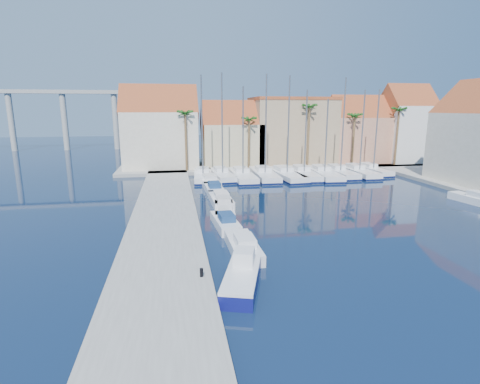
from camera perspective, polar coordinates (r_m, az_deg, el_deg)
name	(u,v)px	position (r m, az deg, el deg)	size (l,w,h in m)	color
ground	(330,301)	(21.41, 13.50, -15.90)	(260.00, 260.00, 0.00)	black
quay_west	(164,228)	(32.20, -11.54, -5.45)	(6.00, 77.00, 0.50)	gray
shore_north	(275,164)	(68.27, 5.29, 4.28)	(54.00, 16.00, 0.50)	gray
bollard	(202,273)	(22.39, -5.89, -12.11)	(0.20, 0.20, 0.51)	black
fishing_boat	(242,276)	(22.12, 0.33, -12.72)	(3.34, 5.70, 1.89)	navy
motorboat_west_0	(243,246)	(26.94, 0.51, -8.23)	(1.95, 5.87, 1.40)	white
motorboat_west_1	(225,222)	(32.45, -2.24, -4.57)	(2.11, 5.51, 1.40)	white
motorboat_west_2	(224,210)	(36.32, -2.39, -2.69)	(2.42, 5.90, 1.40)	white
motorboat_west_3	(221,199)	(40.60, -2.97, -1.06)	(2.19, 6.47, 1.40)	white
motorboat_west_4	(214,188)	(45.93, -4.00, 0.54)	(2.09, 6.20, 1.40)	white
motorboat_west_5	(209,180)	(51.25, -4.77, 1.80)	(2.74, 7.32, 1.40)	white
motorboat_west_6	(201,173)	(56.88, -5.90, 2.85)	(2.05, 5.34, 1.40)	white
motorboat_east_1	(473,198)	(48.00, 31.97, -0.84)	(2.34, 5.24, 1.40)	white
sailboat_0	(203,175)	(54.51, -5.66, 2.55)	(3.12, 9.79, 14.56)	white
sailboat_1	(222,174)	(54.95, -2.78, 2.69)	(3.22, 9.47, 14.92)	white
sailboat_2	(242,175)	(54.48, 0.34, 2.56)	(2.85, 10.74, 13.07)	white
sailboat_3	(264,174)	(55.35, 3.72, 2.72)	(3.26, 10.97, 14.77)	white
sailboat_4	(286,174)	(55.83, 6.95, 2.73)	(3.76, 11.42, 14.57)	white
sailboat_5	(303,173)	(56.92, 9.58, 2.82)	(3.61, 11.06, 12.69)	white
sailboat_6	(323,173)	(57.63, 12.56, 2.79)	(3.84, 11.44, 11.43)	white
sailboat_7	(339,172)	(59.12, 14.83, 2.98)	(2.70, 9.64, 14.45)	white
sailboat_8	(358,171)	(60.58, 17.49, 3.00)	(2.70, 10.12, 12.77)	white
sailboat_9	(371,170)	(62.64, 19.40, 3.20)	(2.99, 8.74, 12.92)	white
building_0	(160,130)	(64.27, -12.04, 9.16)	(12.30, 9.00, 13.50)	beige
building_1	(232,137)	(65.07, -1.27, 8.39)	(10.30, 8.00, 11.00)	tan
building_2	(291,130)	(68.52, 7.85, 9.30)	(14.20, 10.20, 11.50)	tan
building_3	(356,132)	(72.21, 17.30, 8.70)	(10.30, 8.00, 12.00)	tan
building_4	(405,126)	(75.85, 23.84, 9.20)	(8.30, 8.00, 14.00)	white
palm_0	(185,115)	(59.17, -8.36, 11.51)	(2.60, 2.60, 10.15)	brown
palm_1	(249,121)	(60.35, 1.37, 10.76)	(2.60, 2.60, 9.15)	brown
palm_2	(309,109)	(63.06, 10.54, 12.34)	(2.60, 2.60, 11.15)	brown
palm_3	(355,118)	(66.29, 17.10, 10.79)	(2.60, 2.60, 9.65)	brown
palm_4	(399,112)	(70.25, 23.08, 11.19)	(2.60, 2.60, 10.65)	brown
viaduct	(41,108)	(103.91, -28.08, 11.26)	(48.00, 2.20, 14.45)	#9E9E99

